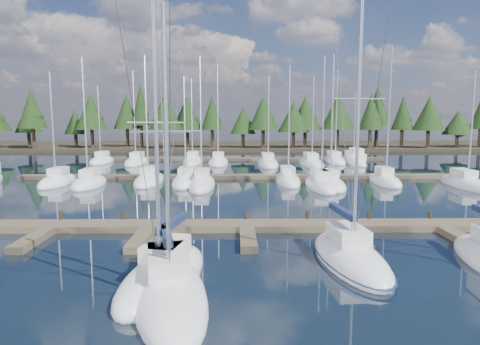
{
  "coord_description": "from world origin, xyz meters",
  "views": [
    {
      "loc": [
        -0.7,
        -8.14,
        7.03
      ],
      "look_at": [
        -0.38,
        22.0,
        3.04
      ],
      "focal_mm": 32.0,
      "sensor_mm": 36.0,
      "label": 1
    }
  ],
  "objects_px": {
    "front_sailboat_2": "(164,275)",
    "front_sailboat_3": "(169,290)",
    "main_dock": "(247,228)",
    "motor_yacht_right": "(355,161)",
    "front_sailboat_4": "(350,257)"
  },
  "relations": [
    {
      "from": "front_sailboat_2",
      "to": "front_sailboat_3",
      "type": "bearing_deg",
      "value": -73.12
    },
    {
      "from": "main_dock",
      "to": "front_sailboat_3",
      "type": "bearing_deg",
      "value": -109.16
    },
    {
      "from": "motor_yacht_right",
      "to": "front_sailboat_4",
      "type": "bearing_deg",
      "value": -105.94
    },
    {
      "from": "main_dock",
      "to": "motor_yacht_right",
      "type": "xyz_separation_m",
      "value": [
        16.98,
        36.92,
        0.24
      ]
    },
    {
      "from": "front_sailboat_3",
      "to": "front_sailboat_4",
      "type": "bearing_deg",
      "value": 25.34
    },
    {
      "from": "main_dock",
      "to": "front_sailboat_4",
      "type": "xyz_separation_m",
      "value": [
        4.81,
        -5.67,
        0.09
      ]
    },
    {
      "from": "front_sailboat_3",
      "to": "main_dock",
      "type": "bearing_deg",
      "value": 70.84
    },
    {
      "from": "front_sailboat_2",
      "to": "motor_yacht_right",
      "type": "distance_m",
      "value": 49.45
    },
    {
      "from": "front_sailboat_3",
      "to": "front_sailboat_4",
      "type": "relative_size",
      "value": 0.83
    },
    {
      "from": "front_sailboat_4",
      "to": "motor_yacht_right",
      "type": "xyz_separation_m",
      "value": [
        12.16,
        42.59,
        0.15
      ]
    },
    {
      "from": "main_dock",
      "to": "front_sailboat_3",
      "type": "relative_size",
      "value": 3.74
    },
    {
      "from": "front_sailboat_4",
      "to": "motor_yacht_right",
      "type": "distance_m",
      "value": 44.29
    },
    {
      "from": "main_dock",
      "to": "front_sailboat_3",
      "type": "xyz_separation_m",
      "value": [
        -3.31,
        -9.52,
        0.07
      ]
    },
    {
      "from": "front_sailboat_3",
      "to": "front_sailboat_4",
      "type": "height_order",
      "value": "front_sailboat_4"
    },
    {
      "from": "front_sailboat_4",
      "to": "front_sailboat_2",
      "type": "bearing_deg",
      "value": -165.03
    }
  ]
}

